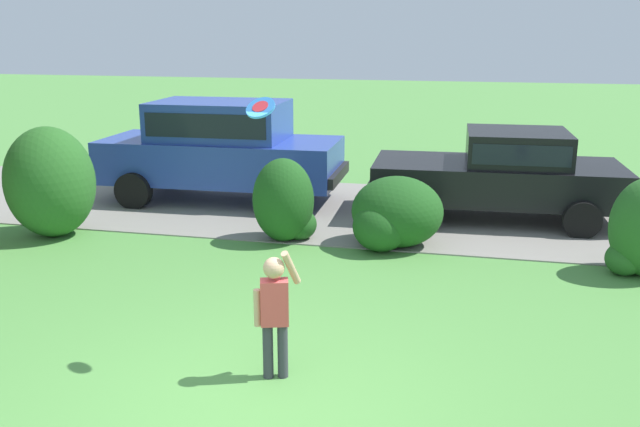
% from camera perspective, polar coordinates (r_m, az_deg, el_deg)
% --- Properties ---
extents(ground_plane, '(80.00, 80.00, 0.00)m').
position_cam_1_polar(ground_plane, '(6.16, -6.14, -16.63)').
color(ground_plane, '#518E42').
extents(driveway_strip, '(28.00, 4.40, 0.02)m').
position_cam_1_polar(driveway_strip, '(12.52, 4.25, 0.17)').
color(driveway_strip, gray).
rests_on(driveway_strip, ground).
extents(shrub_near_tree, '(1.42, 1.35, 1.77)m').
position_cam_1_polar(shrub_near_tree, '(11.72, -21.55, 2.15)').
color(shrub_near_tree, '#286023').
rests_on(shrub_near_tree, ground).
extents(shrub_centre_left, '(0.98, 0.91, 1.32)m').
position_cam_1_polar(shrub_centre_left, '(10.67, -2.92, 0.88)').
color(shrub_centre_left, '#1E511C').
rests_on(shrub_centre_left, ground).
extents(shrub_centre, '(1.40, 1.35, 1.08)m').
position_cam_1_polar(shrub_centre, '(10.43, 6.15, -0.11)').
color(shrub_centre, '#1E511C').
rests_on(shrub_centre, ground).
extents(parked_sedan, '(4.46, 2.22, 1.56)m').
position_cam_1_polar(parked_sedan, '(12.28, 14.95, 3.41)').
color(parked_sedan, black).
rests_on(parked_sedan, ground).
extents(parked_suv, '(4.74, 2.18, 1.92)m').
position_cam_1_polar(parked_suv, '(13.28, -8.27, 5.63)').
color(parked_suv, '#28429E').
rests_on(parked_suv, ground).
extents(child_thrower, '(0.41, 0.35, 1.29)m').
position_cam_1_polar(child_thrower, '(6.47, -3.80, -7.82)').
color(child_thrower, '#383842').
rests_on(child_thrower, ground).
extents(frisbee, '(0.30, 0.25, 0.22)m').
position_cam_1_polar(frisbee, '(6.41, -4.97, 8.78)').
color(frisbee, '#337FDB').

